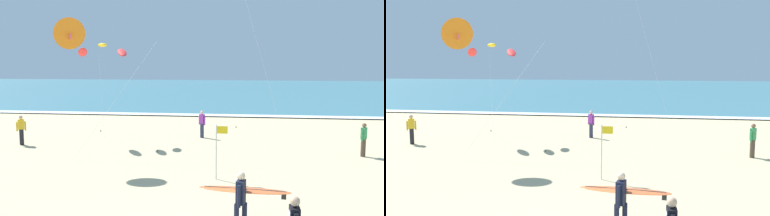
# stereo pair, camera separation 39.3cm
# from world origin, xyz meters

# --- Properties ---
(ocean_water) EXTENTS (160.00, 60.00, 0.08)m
(ocean_water) POSITION_xyz_m (0.00, 53.48, 0.04)
(ocean_water) COLOR teal
(ocean_water) RESTS_ON ground
(shoreline_foam) EXTENTS (160.00, 1.35, 0.01)m
(shoreline_foam) POSITION_xyz_m (0.00, 23.78, 0.09)
(shoreline_foam) COLOR white
(shoreline_foam) RESTS_ON ocean_water
(surfer_trailing) EXTENTS (2.50, 1.12, 1.71)m
(surfer_trailing) POSITION_xyz_m (1.31, 1.57, 1.05)
(surfer_trailing) COLOR black
(surfer_trailing) RESTS_ON ground
(kite_arc_golden_mid) EXTENTS (2.89, 3.99, 5.42)m
(kite_arc_golden_mid) POSITION_xyz_m (-6.36, 12.83, 5.04)
(kite_arc_golden_mid) COLOR red
(kite_arc_golden_mid) RESTS_ON ground
(kite_delta_amber_low) EXTENTS (3.96, 2.97, 6.31)m
(kite_delta_amber_low) POSITION_xyz_m (-6.13, 8.16, 5.62)
(kite_delta_amber_low) COLOR orange
(kite_delta_amber_low) RESTS_ON ground
(bystander_purple_top) EXTENTS (0.41, 0.34, 1.59)m
(bystander_purple_top) POSITION_xyz_m (-1.07, 14.51, 0.81)
(bystander_purple_top) COLOR #2D334C
(bystander_purple_top) RESTS_ON ground
(bystander_green_top) EXTENTS (0.34, 0.41, 1.59)m
(bystander_green_top) POSITION_xyz_m (6.90, 10.82, 0.81)
(bystander_green_top) COLOR #4C3D2D
(bystander_green_top) RESTS_ON ground
(bystander_yellow_top) EXTENTS (0.44, 0.32, 1.59)m
(bystander_yellow_top) POSITION_xyz_m (-10.40, 11.25, 0.81)
(bystander_yellow_top) COLOR black
(bystander_yellow_top) RESTS_ON ground
(lifeguard_flag) EXTENTS (0.44, 0.05, 2.10)m
(lifeguard_flag) POSITION_xyz_m (0.38, 6.32, 1.27)
(lifeguard_flag) COLOR silver
(lifeguard_flag) RESTS_ON ground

